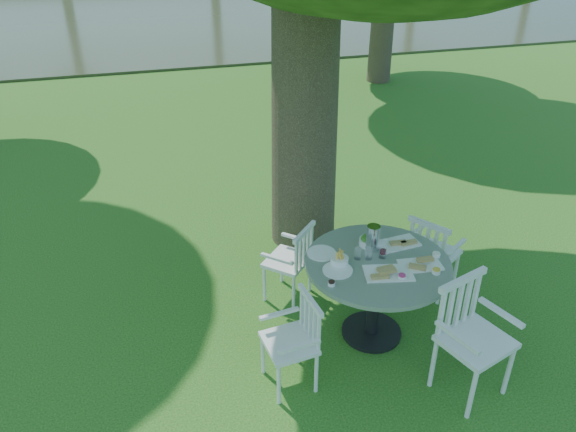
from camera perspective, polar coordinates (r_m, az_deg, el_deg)
The scene contains 7 objects.
ground at distance 5.88m, azimuth 0.52°, elevation -8.15°, with size 140.00×140.00×0.00m, color #15430D.
table at distance 5.10m, azimuth 8.97°, elevation -6.24°, with size 1.29×1.29×0.82m.
chair_ne at distance 5.81m, azimuth 14.26°, elevation -3.42°, with size 0.60×0.60×0.88m.
chair_nw at distance 5.58m, azimuth 0.70°, elevation -4.26°, with size 0.58×0.58×0.84m.
chair_sw at distance 4.69m, azimuth 1.07°, elevation -11.98°, with size 0.45×0.47×0.84m.
chair_se at distance 4.82m, azimuth 17.77°, elevation -10.74°, with size 0.64×0.62×1.02m.
tableware at distance 5.04m, azimuth 8.61°, elevation -3.61°, with size 1.13×0.74×0.24m.
Camera 1 is at (-1.28, -4.45, 3.62)m, focal length 35.00 mm.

